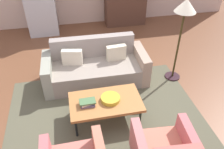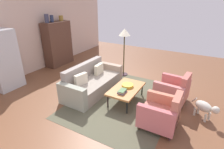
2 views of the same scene
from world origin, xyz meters
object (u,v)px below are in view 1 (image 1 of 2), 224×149
Objects in this scene: book_stack at (88,103)px; refrigerator at (40,1)px; couch at (95,67)px; coffee_table at (106,102)px; fruit_bowl at (110,99)px; floor_lamp at (185,14)px.

book_stack is 3.86m from refrigerator.
couch is 1.14× the size of refrigerator.
coffee_table is at bearing 90.94° from couch.
book_stack is at bearing -176.16° from fruit_bowl.
fruit_bowl is 1.21× the size of book_stack.
floor_lamp reaches higher than book_stack.
book_stack is at bearing 76.98° from couch.
book_stack is (-0.39, -0.03, 0.01)m from fruit_bowl.
refrigerator is (-1.11, 2.53, 0.64)m from couch.
floor_lamp is at bearing -45.83° from refrigerator.
book_stack is (-0.30, -0.03, 0.08)m from coffee_table.
couch is 1.76× the size of coffee_table.
refrigerator is at bearing 102.20° from book_stack.
floor_lamp is (2.76, -2.84, 0.52)m from refrigerator.
coffee_table is 0.70× the size of floor_lamp.
refrigerator reaches higher than coffee_table.
fruit_bowl is 0.39m from book_stack.
coffee_table is at bearing 4.91° from book_stack.
floor_lamp is at bearing 29.47° from fruit_bowl.
fruit_bowl is 0.19× the size of floor_lamp.
couch is 7.98× the size of book_stack.
book_stack is 0.15× the size of floor_lamp.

